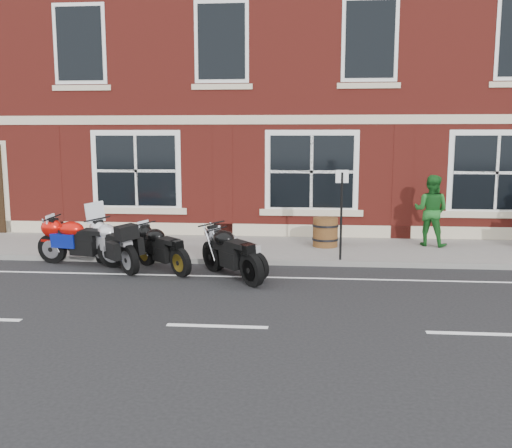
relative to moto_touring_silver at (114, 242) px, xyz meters
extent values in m
plane|color=black|center=(2.94, -0.77, -0.59)|extent=(80.00, 80.00, 0.00)
cube|color=slate|center=(2.94, 2.23, -0.53)|extent=(30.00, 3.00, 0.12)
cube|color=slate|center=(2.94, 0.65, -0.53)|extent=(30.00, 0.16, 0.12)
cube|color=maroon|center=(2.94, 9.73, 5.41)|extent=(24.00, 12.00, 12.00)
cylinder|color=black|center=(-0.48, 0.51, -0.25)|extent=(0.56, 0.58, 0.68)
cylinder|color=black|center=(0.57, -0.60, -0.25)|extent=(0.56, 0.58, 0.68)
cube|color=black|center=(0.01, -0.01, 0.11)|extent=(0.76, 0.79, 0.23)
ellipsoid|color=#B9BABE|center=(-0.10, 0.10, 0.23)|extent=(0.68, 0.69, 0.34)
cube|color=black|center=(0.30, -0.32, 0.19)|extent=(0.60, 0.61, 0.11)
cube|color=silver|center=(-0.46, 0.49, 0.62)|extent=(0.35, 0.34, 0.47)
cylinder|color=black|center=(-1.59, 0.38, -0.24)|extent=(0.71, 0.27, 0.70)
cylinder|color=black|center=(-0.04, 0.08, -0.24)|extent=(0.71, 0.27, 0.70)
cube|color=black|center=(-0.87, 0.24, 0.13)|extent=(0.91, 0.42, 0.24)
ellipsoid|color=red|center=(-1.03, 0.27, 0.26)|extent=(0.67, 0.50, 0.35)
cube|color=black|center=(-0.44, 0.16, 0.22)|extent=(0.64, 0.39, 0.11)
cylinder|color=black|center=(0.67, 0.33, -0.27)|extent=(0.54, 0.53, 0.63)
cylinder|color=black|center=(1.70, -0.66, -0.27)|extent=(0.54, 0.53, 0.63)
cube|color=black|center=(1.15, -0.13, 0.06)|extent=(0.73, 0.72, 0.22)
ellipsoid|color=black|center=(1.04, -0.03, 0.18)|extent=(0.64, 0.64, 0.32)
cube|color=black|center=(1.43, -0.41, 0.14)|extent=(0.57, 0.56, 0.10)
cylinder|color=black|center=(2.35, 0.10, -0.29)|extent=(0.51, 0.49, 0.59)
cylinder|color=black|center=(3.33, -0.82, -0.29)|extent=(0.51, 0.49, 0.59)
cube|color=black|center=(2.81, -0.33, 0.02)|extent=(0.69, 0.67, 0.20)
ellipsoid|color=#9C9CA0|center=(2.71, -0.23, 0.13)|extent=(0.61, 0.60, 0.30)
cube|color=black|center=(3.08, -0.58, 0.09)|extent=(0.54, 0.52, 0.09)
cylinder|color=black|center=(2.30, -0.11, -0.25)|extent=(0.54, 0.62, 0.69)
cylinder|color=black|center=(3.28, -1.33, -0.25)|extent=(0.54, 0.62, 0.69)
cube|color=black|center=(2.75, -0.68, 0.12)|extent=(0.74, 0.83, 0.24)
ellipsoid|color=black|center=(2.65, -0.55, 0.25)|extent=(0.68, 0.71, 0.34)
cube|color=black|center=(3.02, -1.01, 0.21)|extent=(0.59, 0.64, 0.11)
imported|color=#195A1E|center=(7.53, 2.74, 0.45)|extent=(1.11, 1.03, 1.84)
cylinder|color=#533B16|center=(4.80, 2.38, -0.10)|extent=(0.64, 0.64, 0.75)
cylinder|color=black|center=(4.80, 2.38, -0.28)|extent=(0.67, 0.67, 0.05)
cylinder|color=black|center=(4.80, 2.38, 0.08)|extent=(0.67, 0.67, 0.05)
cylinder|color=black|center=(5.10, 0.78, 0.54)|extent=(0.05, 0.05, 2.02)
cube|color=silver|center=(5.10, 0.78, 1.45)|extent=(0.29, 0.05, 0.29)
camera|label=1|loc=(4.30, -12.24, 2.34)|focal=40.00mm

